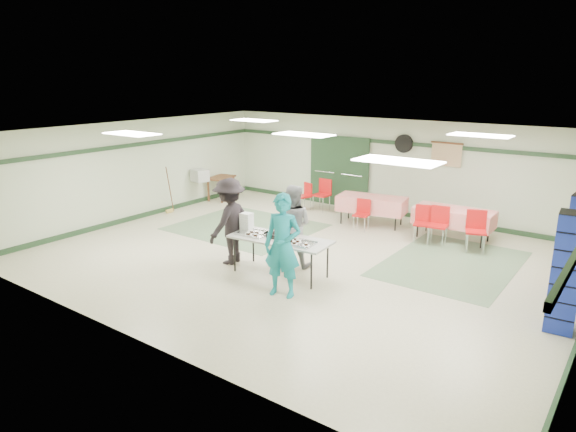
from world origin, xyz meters
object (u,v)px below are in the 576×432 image
Objects in this scene: chair_d at (362,211)px; dining_table_b at (372,204)px; chair_loose_a at (323,191)px; crate_stack_blue_b at (566,273)px; printer_table at (221,180)px; chair_c at (476,226)px; office_printer at (200,175)px; volunteer_teal at (283,246)px; broom at (170,189)px; volunteer_grey at (292,226)px; dining_table_a at (454,217)px; chair_a at (439,221)px; chair_loose_b at (306,193)px; volunteer_dark at (230,221)px; chair_b at (423,220)px; serving_table at (280,240)px.

dining_table_b is at bearing 84.51° from chair_d.
chair_d is 2.14m from chair_loose_a.
printer_table is (-10.30, 3.31, -0.31)m from crate_stack_blue_b.
office_printer reaches higher than chair_c.
volunteer_teal reaches higher than office_printer.
crate_stack_blue_b reaches higher than dining_table_b.
office_printer is (-8.08, -0.63, 0.35)m from chair_c.
chair_c is (2.90, -0.56, 0.01)m from dining_table_b.
dining_table_b is 6.27m from crate_stack_blue_b.
volunteer_grey is at bearing -27.64° from broom.
dining_table_a is (2.12, 3.74, -0.29)m from volunteer_grey.
chair_d is (-2.01, -0.01, -0.07)m from chair_a.
volunteer_grey is 6.30m from printer_table.
volunteer_grey is 1.89× the size of chair_a.
chair_c is 8.09m from printer_table.
chair_loose_b is at bearing 151.13° from chair_d.
volunteer_teal is 1.02× the size of dining_table_a.
volunteer_grey reaches higher than dining_table_b.
chair_b is (2.74, 3.80, -0.38)m from volunteer_dark.
office_printer is at bearing 177.91° from chair_a.
crate_stack_blue_b reaches higher than serving_table.
chair_a is at bearing -142.54° from volunteer_grey.
office_printer is at bearing -102.44° from printer_table.
volunteer_dark reaches higher than printer_table.
dining_table_b reaches higher than serving_table.
volunteer_dark is at bearing -79.08° from chair_loose_a.
office_printer is 0.35× the size of broom.
volunteer_teal is 5.14m from dining_table_b.
dining_table_a is at bearing 59.90° from serving_table.
chair_loose_b is at bearing 106.76° from volunteer_teal.
printer_table is (-8.08, 0.28, 0.07)m from chair_c.
chair_loose_a is 2.01× the size of office_printer.
volunteer_teal is at bearing -62.33° from chair_loose_a.
volunteer_grey is 3.75m from dining_table_b.
office_printer reaches higher than chair_a.
serving_table is 2.24× the size of chair_c.
serving_table is 1.14× the size of dining_table_a.
printer_table is at bearing 167.83° from chair_d.
office_printer is at bearing 177.80° from chair_d.
chair_loose_b reaches higher than printer_table.
crate_stack_blue_b reaches higher than chair_b.
crate_stack_blue_b is (7.42, -3.87, 0.47)m from chair_loose_b.
office_printer is (-6.84, -0.63, 0.39)m from chair_b.
chair_b is at bearing -8.78° from chair_d.
chair_loose_a is at bearing 147.07° from chair_b.
dining_table_a is 1.38× the size of broom.
chair_loose_b reaches higher than chair_d.
printer_table is (-5.37, 4.01, -0.07)m from serving_table.
volunteer_grey is 1.67× the size of printer_table.
crate_stack_blue_b is at bearing 5.29° from volunteer_teal.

